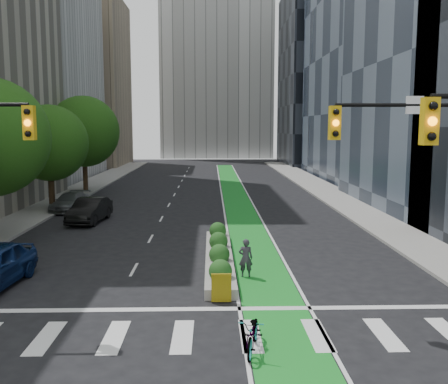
{
  "coord_description": "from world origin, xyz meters",
  "views": [
    {
      "loc": [
        0.86,
        -15.03,
        6.13
      ],
      "look_at": [
        1.48,
        8.88,
        3.0
      ],
      "focal_mm": 40.0,
      "sensor_mm": 36.0,
      "label": 1
    }
  ],
  "objects": [
    {
      "name": "building_tan_far",
      "position": [
        -20.0,
        66.0,
        13.0
      ],
      "size": [
        14.0,
        16.0,
        26.0
      ],
      "primitive_type": "cube",
      "color": "tan",
      "rests_on": "ground"
    },
    {
      "name": "tree_far",
      "position": [
        -11.0,
        32.0,
        5.69
      ],
      "size": [
        6.6,
        6.6,
        9.0
      ],
      "color": "black",
      "rests_on": "ground"
    },
    {
      "name": "sidewalk_left",
      "position": [
        -11.8,
        25.0,
        0.07
      ],
      "size": [
        3.6,
        90.0,
        0.15
      ],
      "primitive_type": "cube",
      "color": "gray",
      "rests_on": "ground"
    },
    {
      "name": "building_dark_end",
      "position": [
        20.0,
        68.0,
        14.0
      ],
      "size": [
        14.0,
        18.0,
        28.0
      ],
      "primitive_type": "cube",
      "color": "black",
      "rests_on": "ground"
    },
    {
      "name": "cyclist",
      "position": [
        2.26,
        4.83,
        0.8
      ],
      "size": [
        0.59,
        0.4,
        1.6
      ],
      "primitive_type": "imported",
      "rotation": [
        0.0,
        0.0,
        3.11
      ],
      "color": "#353039",
      "rests_on": "ground"
    },
    {
      "name": "tree_midfar",
      "position": [
        -11.0,
        22.0,
        4.95
      ],
      "size": [
        5.6,
        5.6,
        7.76
      ],
      "color": "black",
      "rests_on": "ground"
    },
    {
      "name": "parked_car_left_mid",
      "position": [
        -7.0,
        16.95,
        0.78
      ],
      "size": [
        2.11,
        4.9,
        1.57
      ],
      "primitive_type": "imported",
      "rotation": [
        0.0,
        0.0,
        -0.1
      ],
      "color": "black",
      "rests_on": "ground"
    },
    {
      "name": "parked_car_left_far",
      "position": [
        -9.5,
        21.41,
        0.66
      ],
      "size": [
        2.29,
        4.72,
        1.32
      ],
      "primitive_type": "imported",
      "rotation": [
        0.0,
        0.0,
        -0.1
      ],
      "color": "#5A5E5F",
      "rests_on": "ground"
    },
    {
      "name": "sidewalk_right",
      "position": [
        11.8,
        25.0,
        0.07
      ],
      "size": [
        3.6,
        90.0,
        0.15
      ],
      "primitive_type": "cube",
      "color": "gray",
      "rests_on": "ground"
    },
    {
      "name": "ground",
      "position": [
        0.0,
        0.0,
        0.0
      ],
      "size": [
        160.0,
        160.0,
        0.0
      ],
      "primitive_type": "plane",
      "color": "black",
      "rests_on": "ground"
    },
    {
      "name": "median_planter",
      "position": [
        1.2,
        7.04,
        0.37
      ],
      "size": [
        1.2,
        10.26,
        1.1
      ],
      "color": "gray",
      "rests_on": "ground"
    },
    {
      "name": "bike_lane_paint",
      "position": [
        3.0,
        30.0,
        0.01
      ],
      "size": [
        2.2,
        70.0,
        0.01
      ],
      "primitive_type": "cube",
      "color": "#188725",
      "rests_on": "ground"
    },
    {
      "name": "bicycle",
      "position": [
        2.0,
        -2.0,
        0.51
      ],
      "size": [
        1.05,
        2.03,
        1.02
      ],
      "primitive_type": "imported",
      "rotation": [
        0.0,
        0.0,
        -0.2
      ],
      "color": "gray",
      "rests_on": "ground"
    }
  ]
}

